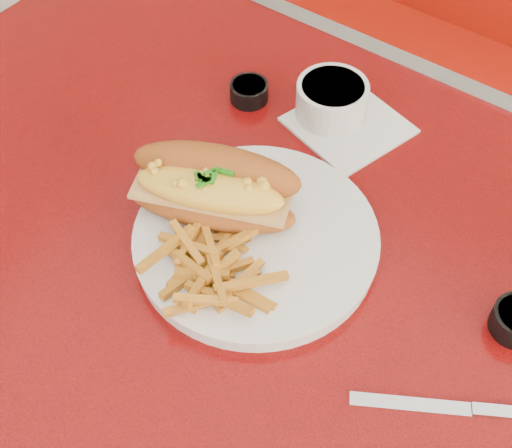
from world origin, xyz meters
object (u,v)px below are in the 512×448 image
Objects in this scene: knife at (462,409)px; fork at (255,272)px; booth_bench_far at (471,144)px; dinner_plate at (256,240)px; mac_hoagie at (213,188)px; sauce_cup_left at (249,91)px; gravy_ramekin at (332,100)px; diner_table at (259,327)px.

fork is at bearing 149.19° from knife.
booth_bench_far is 0.94m from dinner_plate.
dinner_plate is (-0.01, -0.80, 0.49)m from booth_bench_far.
mac_hoagie is 3.37× the size of sauce_cup_left.
gravy_ramekin reaches higher than knife.
diner_table is 10.61× the size of gravy_ramekin.
diner_table is 19.21× the size of sauce_cup_left.
mac_hoagie is at bearing -93.67° from gravy_ramekin.
knife is (0.25, -0.00, -0.02)m from fork.
knife is (0.27, -0.85, 0.49)m from booth_bench_far.
sauce_cup_left is at bearing 128.19° from dinner_plate.
booth_bench_far is at bearing 77.31° from knife.
dinner_plate is 0.05m from fork.
gravy_ramekin is 1.81× the size of sauce_cup_left.
booth_bench_far reaches higher than gravy_ramekin.
booth_bench_far is 0.77m from gravy_ramekin.
booth_bench_far is at bearing 62.80° from mac_hoagie.
diner_table is 0.17m from dinner_plate.
gravy_ramekin is at bearing 103.50° from diner_table.
knife is (0.43, -0.24, -0.01)m from sauce_cup_left.
sauce_cup_left is (-0.15, 0.20, 0.00)m from dinner_plate.
gravy_ramekin is at bearing -95.73° from booth_bench_far.
fork reaches higher than knife.
sauce_cup_left is at bearing -161.09° from gravy_ramekin.
dinner_plate is at bearing -90.73° from booth_bench_far.
dinner_plate is at bearing 141.05° from knife.
knife is (0.32, -0.27, -0.03)m from gravy_ramekin.
dinner_plate is at bearing -78.52° from gravy_ramekin.
sauce_cup_left reaches higher than fork.
gravy_ramekin is 0.70× the size of knife.
diner_table is at bearing -33.75° from dinner_plate.
booth_bench_far reaches higher than sauce_cup_left.
knife is at bearing -7.62° from diner_table.
booth_bench_far reaches higher than knife.
diner_table is at bearing -50.97° from sauce_cup_left.
fork is (0.09, -0.04, -0.04)m from mac_hoagie.
booth_bench_far is 1.01m from knife.
sauce_cup_left reaches higher than diner_table.
gravy_ramekin is 0.43m from knife.
sauce_cup_left reaches higher than dinner_plate.
mac_hoagie is (-0.06, 0.00, 0.04)m from dinner_plate.
booth_bench_far is at bearing 90.00° from diner_table.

